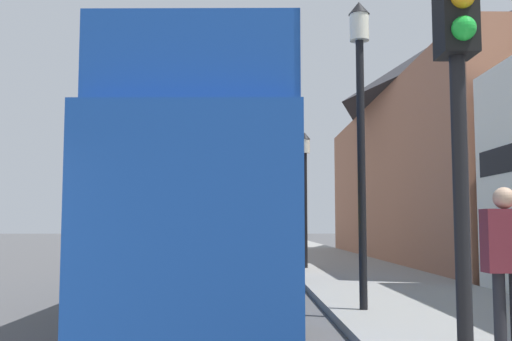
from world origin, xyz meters
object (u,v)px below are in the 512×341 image
object	(u,v)px
pedestrian_second	(506,253)
traffic_signal	(458,67)
parked_car_ahead_of_bus	(253,252)
tour_bus	(220,209)
lamp_post_second	(305,173)
lamp_post_nearest	(360,96)

from	to	relation	value
pedestrian_second	traffic_signal	distance (m)	2.61
parked_car_ahead_of_bus	traffic_signal	world-z (taller)	traffic_signal
tour_bus	pedestrian_second	size ratio (longest dim) A/B	6.16
parked_car_ahead_of_bus	lamp_post_second	size ratio (longest dim) A/B	1.08
traffic_signal	lamp_post_nearest	bearing A→B (deg)	87.51
lamp_post_nearest	lamp_post_second	size ratio (longest dim) A/B	1.19
pedestrian_second	parked_car_ahead_of_bus	bearing A→B (deg)	101.46
traffic_signal	lamp_post_second	distance (m)	14.36
lamp_post_nearest	traffic_signal	bearing A→B (deg)	-92.49
lamp_post_nearest	parked_car_ahead_of_bus	bearing A→B (deg)	100.27
tour_bus	traffic_signal	world-z (taller)	tour_bus
pedestrian_second	lamp_post_second	distance (m)	12.73
tour_bus	pedestrian_second	world-z (taller)	tour_bus
pedestrian_second	traffic_signal	bearing A→B (deg)	-121.50
tour_bus	traffic_signal	bearing A→B (deg)	-71.51
tour_bus	lamp_post_second	xyz separation A→B (m)	(2.38, 7.29, 1.32)
pedestrian_second	lamp_post_nearest	distance (m)	4.22
traffic_signal	lamp_post_nearest	size ratio (longest dim) A/B	0.69
tour_bus	lamp_post_nearest	xyz separation A→B (m)	(2.40, -1.92, 1.81)
parked_car_ahead_of_bus	lamp_post_second	world-z (taller)	lamp_post_second
lamp_post_second	parked_car_ahead_of_bus	bearing A→B (deg)	178.26
tour_bus	lamp_post_second	distance (m)	7.78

